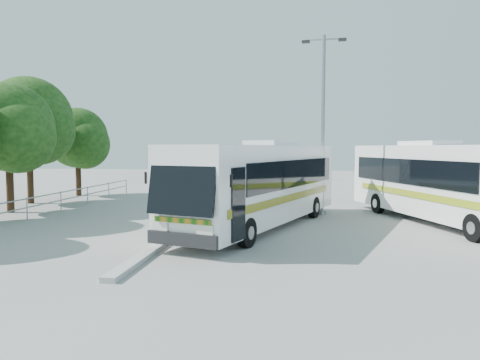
# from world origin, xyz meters

# --- Properties ---
(ground) EXTENTS (100.00, 100.00, 0.00)m
(ground) POSITION_xyz_m (0.00, 0.00, 0.00)
(ground) COLOR #A0A09B
(ground) RESTS_ON ground
(kerb_divider) EXTENTS (0.40, 16.00, 0.15)m
(kerb_divider) POSITION_xyz_m (-2.30, 2.00, 0.07)
(kerb_divider) COLOR #B2B2AD
(kerb_divider) RESTS_ON ground
(railing) EXTENTS (0.06, 22.00, 1.00)m
(railing) POSITION_xyz_m (-10.00, 4.00, 0.74)
(railing) COLOR gray
(railing) RESTS_ON ground
(tree_far_c) EXTENTS (4.97, 4.69, 6.49)m
(tree_far_c) POSITION_xyz_m (-12.12, 5.10, 4.26)
(tree_far_c) COLOR #382314
(tree_far_c) RESTS_ON ground
(tree_far_d) EXTENTS (5.62, 5.30, 7.33)m
(tree_far_d) POSITION_xyz_m (-13.31, 8.80, 4.82)
(tree_far_d) COLOR #382314
(tree_far_d) RESTS_ON ground
(tree_far_e) EXTENTS (4.54, 4.28, 5.92)m
(tree_far_e) POSITION_xyz_m (-12.63, 13.30, 3.89)
(tree_far_e) COLOR #382314
(tree_far_e) RESTS_ON ground
(coach_main) EXTENTS (6.14, 12.19, 3.35)m
(coach_main) POSITION_xyz_m (0.70, 2.46, 1.83)
(coach_main) COLOR white
(coach_main) RESTS_ON ground
(coach_adjacent) EXTENTS (5.96, 12.23, 3.35)m
(coach_adjacent) POSITION_xyz_m (8.13, 4.41, 1.84)
(coach_adjacent) COLOR white
(coach_adjacent) RESTS_ON ground
(lamppost) EXTENTS (2.10, 0.45, 8.57)m
(lamppost) POSITION_xyz_m (3.27, 6.40, 4.73)
(lamppost) COLOR gray
(lamppost) RESTS_ON ground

